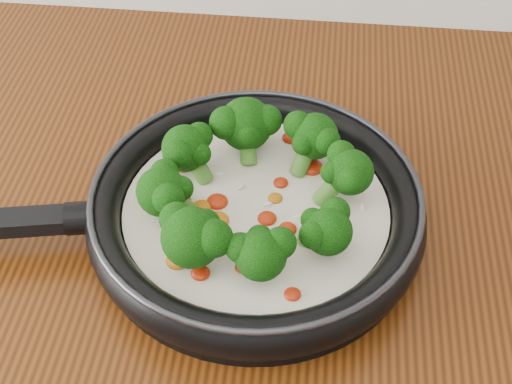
# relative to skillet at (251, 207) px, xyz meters

# --- Properties ---
(skillet) EXTENTS (0.49, 0.35, 0.09)m
(skillet) POSITION_rel_skillet_xyz_m (0.00, 0.00, 0.00)
(skillet) COLOR black
(skillet) RESTS_ON counter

